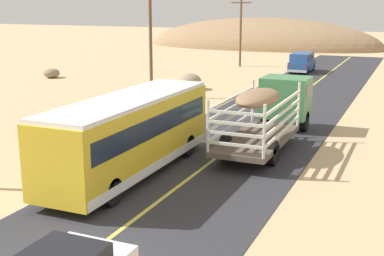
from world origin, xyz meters
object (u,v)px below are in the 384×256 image
object	(u,v)px
power_pole_mid	(151,38)
boulder_near_shoulder	(189,81)
power_pole_far	(241,29)
car_far	(302,61)
boulder_mid_field	(52,73)
bus	(130,133)
livestock_truck	(276,105)

from	to	relation	value
power_pole_mid	boulder_near_shoulder	size ratio (longest dim) A/B	3.93
power_pole_mid	power_pole_far	world-z (taller)	power_pole_mid
car_far	boulder_near_shoulder	distance (m)	15.36
car_far	power_pole_mid	distance (m)	20.16
boulder_mid_field	boulder_near_shoulder	bearing A→B (deg)	-3.58
boulder_near_shoulder	bus	bearing A→B (deg)	-72.64
power_pole_far	boulder_near_shoulder	world-z (taller)	power_pole_far
bus	car_far	distance (m)	34.56
car_far	power_pole_far	bearing A→B (deg)	163.20
livestock_truck	power_pole_far	bearing A→B (deg)	111.67
car_far	boulder_near_shoulder	bearing A→B (deg)	-113.59
bus	boulder_near_shoulder	size ratio (longest dim) A/B	4.84
livestock_truck	bus	distance (m)	8.91
bus	power_pole_mid	xyz separation A→B (m)	(-7.50, 16.02, 2.61)
car_far	power_pole_mid	xyz separation A→B (m)	(-7.24, -18.53, 3.27)
car_far	boulder_mid_field	size ratio (longest dim) A/B	2.96
power_pole_far	boulder_near_shoulder	xyz separation A→B (m)	(1.10, -16.25, -3.34)
livestock_truck	power_pole_mid	bearing A→B (deg)	144.91
boulder_near_shoulder	boulder_mid_field	bearing A→B (deg)	176.42
bus	power_pole_mid	distance (m)	17.88
bus	boulder_mid_field	distance (m)	29.89
livestock_truck	power_pole_far	distance (m)	31.01
bus	livestock_truck	bearing A→B (deg)	63.90
livestock_truck	car_far	size ratio (longest dim) A/B	2.10
car_far	livestock_truck	bearing A→B (deg)	-81.06
livestock_truck	power_pole_mid	distance (m)	14.19
car_far	power_pole_far	world-z (taller)	power_pole_far
boulder_near_shoulder	boulder_mid_field	distance (m)	14.45
livestock_truck	power_pole_far	xyz separation A→B (m)	(-11.42, 28.74, 2.20)
boulder_mid_field	power_pole_mid	bearing A→B (deg)	-21.95
power_pole_mid	car_far	bearing A→B (deg)	68.66
power_pole_far	bus	bearing A→B (deg)	-78.46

